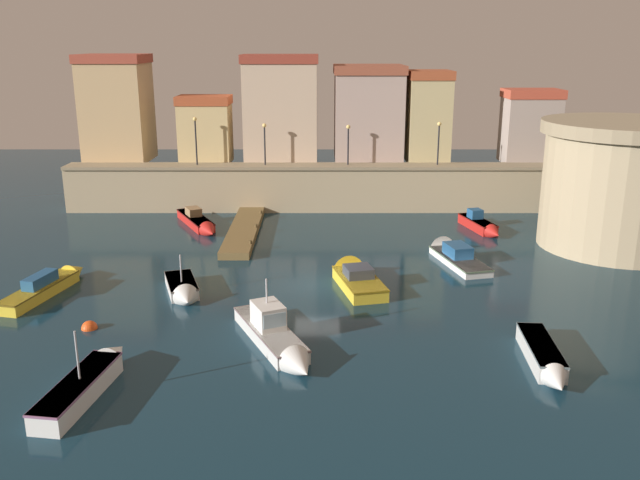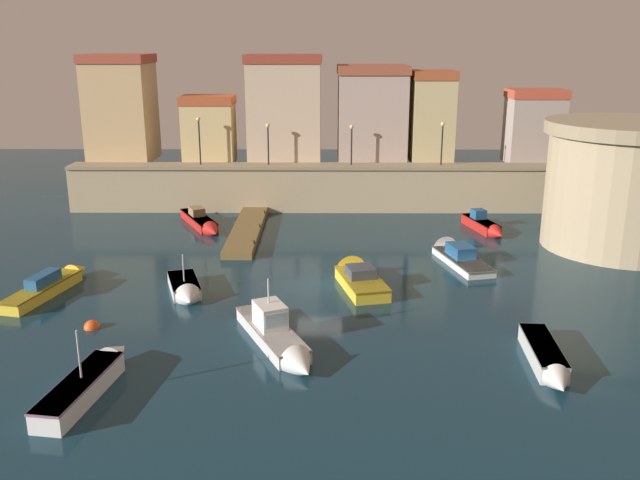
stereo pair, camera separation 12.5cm
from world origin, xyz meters
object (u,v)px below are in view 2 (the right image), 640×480
mooring_buoy_0 (92,328)px  quay_lamp_1 (268,137)px  quay_lamp_3 (442,136)px  moored_boat_4 (484,225)px  moored_boat_2 (278,337)px  moored_boat_8 (357,276)px  fortress_tower (627,185)px  moored_boat_7 (52,284)px  moored_boat_1 (547,359)px  quay_lamp_0 (199,133)px  moored_boat_6 (454,254)px  moored_boat_3 (202,222)px  quay_lamp_2 (352,138)px  moored_boat_0 (186,289)px  moored_boat_5 (90,379)px

mooring_buoy_0 → quay_lamp_1: bearing=74.4°
quay_lamp_3 → moored_boat_4: size_ratio=0.63×
moored_boat_2 → moored_boat_8: 9.14m
fortress_tower → quay_lamp_3: 14.38m
quay_lamp_1 → moored_boat_7: bearing=-119.1°
moored_boat_1 → mooring_buoy_0: (-20.08, 3.96, -0.41)m
quay_lamp_0 → moored_boat_2: quay_lamp_0 is taller
quay_lamp_0 → moored_boat_6: quay_lamp_0 is taller
moored_boat_3 → quay_lamp_3: bearing=80.0°
fortress_tower → moored_boat_7: fortress_tower is taller
quay_lamp_0 → moored_boat_3: quay_lamp_0 is taller
quay_lamp_3 → moored_boat_6: (-1.08, -12.60, -5.55)m
quay_lamp_3 → mooring_buoy_0: quay_lamp_3 is taller
moored_boat_2 → quay_lamp_0: bearing=172.7°
quay_lamp_1 → moored_boat_4: quay_lamp_1 is taller
quay_lamp_2 → mooring_buoy_0: 27.31m
moored_boat_4 → moored_boat_8: (-9.53, -10.86, -0.01)m
quay_lamp_1 → moored_boat_3: 8.80m
fortress_tower → mooring_buoy_0: fortress_tower is taller
quay_lamp_3 → moored_boat_1: quay_lamp_3 is taller
moored_boat_1 → moored_boat_6: size_ratio=0.81×
moored_boat_0 → moored_boat_6: bearing=94.9°
moored_boat_2 → moored_boat_3: 21.28m
quay_lamp_1 → moored_boat_4: bearing=-21.7°
fortress_tower → moored_boat_6: bearing=-166.9°
quay_lamp_3 → moored_boat_0: bearing=-130.8°
quay_lamp_2 → quay_lamp_3: quay_lamp_3 is taller
moored_boat_5 → mooring_buoy_0: bearing=26.6°
quay_lamp_2 → moored_boat_1: quay_lamp_2 is taller
quay_lamp_0 → moored_boat_6: (17.77, -12.60, -5.76)m
fortress_tower → quay_lamp_1: bearing=157.2°
fortress_tower → moored_boat_3: fortress_tower is taller
quay_lamp_3 → moored_boat_1: 27.82m
moored_boat_0 → moored_boat_3: 13.83m
moored_boat_4 → moored_boat_6: bearing=-41.7°
moored_boat_8 → moored_boat_2: bearing=142.3°
moored_boat_8 → moored_boat_0: bearing=88.8°
quay_lamp_0 → quay_lamp_3: bearing=0.0°
fortress_tower → moored_boat_1: bearing=-120.5°
fortress_tower → moored_boat_3: bearing=170.6°
moored_boat_2 → mooring_buoy_0: (-8.92, 2.12, -0.51)m
moored_boat_5 → moored_boat_8: (10.83, 12.05, -0.02)m
quay_lamp_3 → moored_boat_1: (0.03, -27.28, -5.46)m
moored_boat_5 → moored_boat_6: 23.78m
moored_boat_0 → moored_boat_2: (5.34, -6.39, 0.16)m
quay_lamp_0 → moored_boat_1: quay_lamp_0 is taller
moored_boat_8 → mooring_buoy_0: (-12.74, -6.19, -0.42)m
quay_lamp_1 → mooring_buoy_0: quay_lamp_1 is taller
moored_boat_3 → moored_boat_7: (-5.79, -13.15, 0.03)m
quay_lamp_2 → moored_boat_7: quay_lamp_2 is taller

